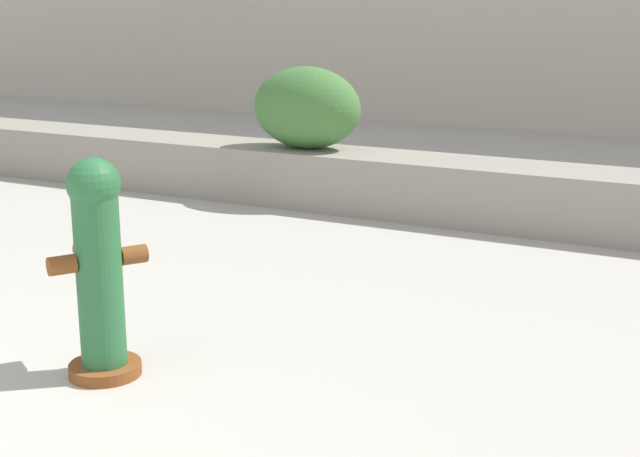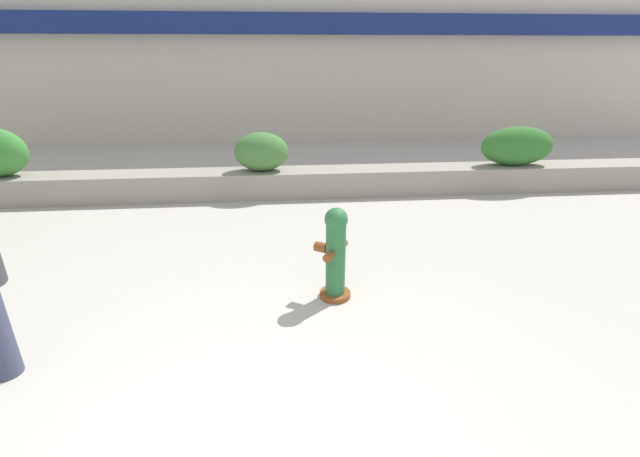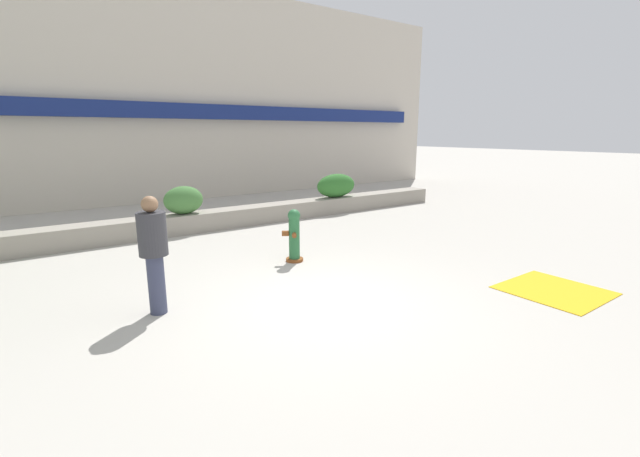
# 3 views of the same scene
# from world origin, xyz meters

# --- Properties ---
(ground_plane) EXTENTS (120.00, 120.00, 0.00)m
(ground_plane) POSITION_xyz_m (0.00, 0.00, 0.00)
(ground_plane) COLOR #B2ADA3
(building_facade) EXTENTS (30.00, 1.36, 8.00)m
(building_facade) POSITION_xyz_m (0.00, 11.98, 3.99)
(building_facade) COLOR beige
(building_facade) RESTS_ON ground
(planter_wall_low) EXTENTS (18.00, 0.70, 0.50)m
(planter_wall_low) POSITION_xyz_m (0.00, 6.00, 0.25)
(planter_wall_low) COLOR gray
(planter_wall_low) RESTS_ON ground
(hedge_bush_1) EXTENTS (1.02, 0.63, 0.73)m
(hedge_bush_1) POSITION_xyz_m (-0.08, 6.00, 0.86)
(hedge_bush_1) COLOR #427538
(hedge_bush_1) RESTS_ON planter_wall_low
(hedge_bush_2) EXTENTS (1.48, 0.60, 0.76)m
(hedge_bush_2) POSITION_xyz_m (4.97, 6.00, 0.88)
(hedge_bush_2) COLOR #2D6B28
(hedge_bush_2) RESTS_ON planter_wall_low
(fire_hydrant) EXTENTS (0.49, 0.49, 1.08)m
(fire_hydrant) POSITION_xyz_m (0.86, 2.14, 0.55)
(fire_hydrant) COLOR brown
(fire_hydrant) RESTS_ON ground
(pedestrian) EXTENTS (0.49, 0.49, 1.73)m
(pedestrian) POSITION_xyz_m (-2.14, 1.13, 0.99)
(pedestrian) COLOR #383D56
(pedestrian) RESTS_ON ground
(tactile_warning_pad) EXTENTS (1.48, 1.48, 0.01)m
(tactile_warning_pad) POSITION_xyz_m (3.46, -1.84, 0.01)
(tactile_warning_pad) COLOR gold
(tactile_warning_pad) RESTS_ON ground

